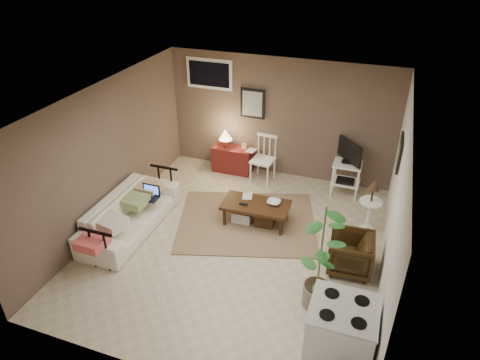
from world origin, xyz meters
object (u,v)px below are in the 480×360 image
at_px(potted_plant, 321,255).
at_px(stove, 340,338).
at_px(sofa, 129,208).
at_px(tv_stand, 347,167).
at_px(spindle_chair, 263,160).
at_px(red_console, 232,157).
at_px(side_table, 371,200).
at_px(coffee_table, 255,212).
at_px(armchair, 350,252).

distance_m(potted_plant, stove, 1.03).
xyz_separation_m(sofa, tv_stand, (3.24, 2.33, 0.18)).
xyz_separation_m(sofa, spindle_chair, (1.61, 2.32, 0.04)).
bearing_deg(spindle_chair, red_console, 169.42).
bearing_deg(sofa, spindle_chair, -34.66).
bearing_deg(potted_plant, spindle_chair, 119.01).
height_order(spindle_chair, potted_plant, potted_plant).
xyz_separation_m(spindle_chair, potted_plant, (1.65, -2.97, 0.42)).
distance_m(sofa, red_console, 2.62).
distance_m(red_console, side_table, 3.11).
bearing_deg(stove, potted_plant, 114.97).
bearing_deg(tv_stand, side_table, -64.06).
height_order(spindle_chair, tv_stand, tv_stand).
xyz_separation_m(coffee_table, armchair, (1.66, -0.63, 0.08)).
bearing_deg(tv_stand, sofa, -144.27).
xyz_separation_m(sofa, potted_plant, (3.25, -0.65, 0.45)).
relative_size(coffee_table, sofa, 0.56).
relative_size(tv_stand, side_table, 1.12).
distance_m(sofa, tv_stand, 3.99).
height_order(spindle_chair, stove, stove).
bearing_deg(red_console, potted_plant, -52.75).
xyz_separation_m(red_console, spindle_chair, (0.71, -0.13, 0.12)).
distance_m(coffee_table, spindle_chair, 1.53).
height_order(coffee_table, spindle_chair, spindle_chair).
height_order(side_table, armchair, side_table).
height_order(spindle_chair, armchair, spindle_chair).
bearing_deg(red_console, tv_stand, -3.16).
height_order(coffee_table, potted_plant, potted_plant).
relative_size(red_console, side_table, 0.96).
xyz_separation_m(red_console, potted_plant, (2.36, -3.10, 0.53)).
bearing_deg(armchair, coffee_table, -114.22).
bearing_deg(coffee_table, sofa, -156.40).
height_order(armchair, stove, stove).
bearing_deg(spindle_chair, stove, -61.88).
xyz_separation_m(potted_plant, stove, (0.40, -0.87, -0.39)).
height_order(red_console, stove, stove).
xyz_separation_m(side_table, stove, (-0.09, -2.78, -0.14)).
relative_size(side_table, stove, 1.03).
distance_m(spindle_chair, armchair, 2.90).
bearing_deg(potted_plant, red_console, 127.25).
bearing_deg(tv_stand, spindle_chair, -179.87).
bearing_deg(spindle_chair, coffee_table, -78.06).
relative_size(sofa, potted_plant, 1.28).
relative_size(sofa, spindle_chair, 2.21).
xyz_separation_m(sofa, armchair, (3.58, 0.21, -0.08)).
distance_m(armchair, stove, 1.74).
bearing_deg(red_console, coffee_table, -57.61).
distance_m(sofa, armchair, 3.59).
bearing_deg(stove, tv_stand, 96.27).
relative_size(sofa, armchair, 3.23).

